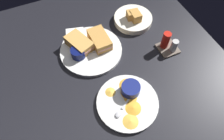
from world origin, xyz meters
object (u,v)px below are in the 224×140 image
at_px(sandwich_half_near, 99,40).
at_px(ramekin_dark_sauce, 78,53).
at_px(sandwich_half_far, 79,43).
at_px(bread_basket_rear, 133,19).
at_px(spoon_by_gravy_ramekin, 120,112).
at_px(condiment_caddy, 168,44).
at_px(plate_chips_companion, 127,102).
at_px(plate_sandwich_main, 91,50).
at_px(ramekin_light_gravy, 131,89).
at_px(spoon_by_dark_ramekin, 90,53).

xyz_separation_m(sandwich_half_near, ramekin_dark_sauce, (0.03, -0.12, -0.00)).
bearing_deg(sandwich_half_far, bread_basket_rear, 100.57).
bearing_deg(sandwich_half_near, bread_basket_rear, 109.09).
distance_m(sandwich_half_near, spoon_by_gravy_ramekin, 0.36).
xyz_separation_m(sandwich_half_far, condiment_caddy, (0.17, 0.38, -0.01)).
xyz_separation_m(sandwich_half_far, plate_chips_companion, (0.34, 0.08, -0.03)).
bearing_deg(sandwich_half_far, plate_sandwich_main, 49.58).
distance_m(ramekin_dark_sauce, plate_chips_companion, 0.31).
distance_m(sandwich_half_far, bread_basket_rear, 0.32).
relative_size(plate_chips_companion, ramekin_light_gravy, 3.24).
height_order(ramekin_dark_sauce, condiment_caddy, condiment_caddy).
relative_size(ramekin_dark_sauce, bread_basket_rear, 0.33).
bearing_deg(sandwich_half_near, plate_sandwich_main, -70.42).
bearing_deg(sandwich_half_near, sandwich_half_far, -100.42).
bearing_deg(plate_chips_companion, bread_basket_rear, 149.99).
xyz_separation_m(sandwich_half_near, spoon_by_dark_ramekin, (0.04, -0.06, -0.02)).
bearing_deg(plate_chips_companion, condiment_caddy, 120.44).
xyz_separation_m(bread_basket_rear, condiment_caddy, (0.23, 0.06, 0.01)).
height_order(sandwich_half_near, sandwich_half_far, same).
height_order(ramekin_dark_sauce, plate_chips_companion, ramekin_dark_sauce).
bearing_deg(plate_chips_companion, ramekin_dark_sauce, -160.76).
height_order(spoon_by_dark_ramekin, plate_chips_companion, spoon_by_dark_ramekin).
relative_size(sandwich_half_near, sandwich_half_far, 0.90).
bearing_deg(ramekin_dark_sauce, plate_chips_companion, 19.24).
relative_size(sandwich_half_far, ramekin_light_gravy, 1.94).
bearing_deg(sandwich_half_far, plate_chips_companion, 13.26).
relative_size(sandwich_half_near, ramekin_dark_sauce, 2.05).
relative_size(spoon_by_dark_ramekin, bread_basket_rear, 0.51).
bearing_deg(ramekin_dark_sauce, spoon_by_gravy_ramekin, 10.32).
bearing_deg(ramekin_light_gravy, ramekin_dark_sauce, -152.50).
bearing_deg(sandwich_half_near, plate_chips_companion, -2.33).
relative_size(sandwich_half_near, spoon_by_dark_ramekin, 1.35).
distance_m(sandwich_half_near, ramekin_light_gravy, 0.29).
relative_size(ramekin_dark_sauce, condiment_caddy, 0.69).
relative_size(ramekin_light_gravy, spoon_by_gravy_ramekin, 0.83).
distance_m(plate_sandwich_main, sandwich_half_near, 0.06).
xyz_separation_m(spoon_by_dark_ramekin, plate_chips_companion, (0.29, 0.05, -0.01)).
height_order(sandwich_half_far, condiment_caddy, condiment_caddy).
bearing_deg(spoon_by_gravy_ramekin, sandwich_half_near, 170.70).
bearing_deg(ramekin_dark_sauce, bread_basket_rear, 107.59).
xyz_separation_m(plate_sandwich_main, ramekin_light_gravy, (0.27, 0.07, 0.03)).
relative_size(plate_sandwich_main, spoon_by_dark_ramekin, 2.91).
bearing_deg(sandwich_half_far, ramekin_light_gravy, 20.12).
relative_size(plate_sandwich_main, sandwich_half_far, 1.94).
xyz_separation_m(sandwich_half_far, spoon_by_gravy_ramekin, (0.37, 0.04, -0.02)).
bearing_deg(bread_basket_rear, spoon_by_dark_ramekin, -68.06).
bearing_deg(bread_basket_rear, sandwich_half_far, -79.43).
distance_m(spoon_by_dark_ramekin, condiment_caddy, 0.36).
height_order(plate_sandwich_main, sandwich_half_near, sandwich_half_near).
distance_m(sandwich_half_far, ramekin_dark_sauce, 0.05).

